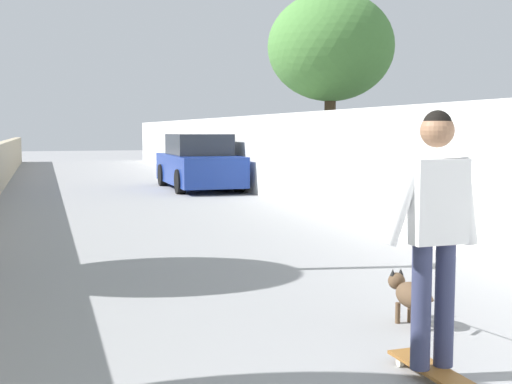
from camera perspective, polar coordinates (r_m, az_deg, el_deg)
The scene contains 7 objects.
ground_plane at distance 15.08m, azimuth -9.68°, elevation -1.10°, with size 80.00×80.00×0.00m, color gray.
fence_right at distance 13.91m, azimuth 4.90°, elevation 2.61°, with size 48.00×0.30×2.03m, color silver.
tree_right_far at distance 15.24m, azimuth 6.35°, elevation 12.05°, with size 2.79×2.79×4.67m.
skateboard at distance 4.78m, azimuth 14.63°, elevation -14.34°, with size 0.81×0.22×0.08m.
person_skateboarder at distance 4.55m, azimuth 14.93°, elevation -2.18°, with size 0.23×0.71×1.70m.
dog at distance 5.92m, azimuth 12.89°, elevation -8.41°, with size 1.44×0.63×1.06m.
car_near at distance 18.99m, azimuth -4.88°, elevation 2.43°, with size 4.31×1.80×1.54m.
Camera 1 is at (-0.85, 2.03, 1.66)m, focal length 47.23 mm.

